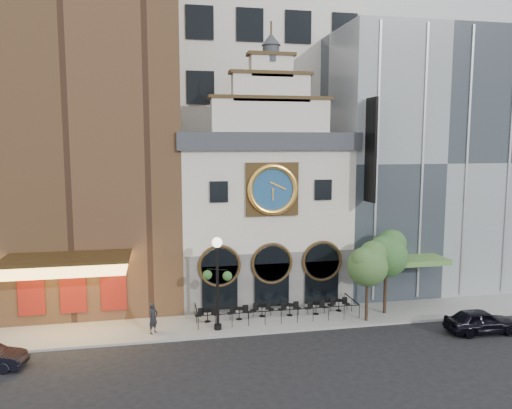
{
  "coord_description": "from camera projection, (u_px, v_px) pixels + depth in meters",
  "views": [
    {
      "loc": [
        -7.63,
        -28.56,
        11.67
      ],
      "look_at": [
        -0.69,
        6.0,
        7.28
      ],
      "focal_mm": 35.0,
      "sensor_mm": 36.0,
      "label": 1
    }
  ],
  "objects": [
    {
      "name": "ground",
      "position": [
        286.0,
        333.0,
        30.72
      ],
      "size": [
        120.0,
        120.0,
        0.0
      ],
      "primitive_type": "plane",
      "color": "black",
      "rests_on": "ground"
    },
    {
      "name": "sidewalk",
      "position": [
        276.0,
        318.0,
        33.14
      ],
      "size": [
        44.0,
        5.0,
        0.15
      ],
      "primitive_type": "cube",
      "color": "gray",
      "rests_on": "ground"
    },
    {
      "name": "clock_building",
      "position": [
        260.0,
        209.0,
        37.5
      ],
      "size": [
        12.6,
        8.78,
        18.65
      ],
      "color": "#605E5B",
      "rests_on": "ground"
    },
    {
      "name": "theater_building",
      "position": [
        80.0,
        130.0,
        36.31
      ],
      "size": [
        14.0,
        15.6,
        25.0
      ],
      "color": "brown",
      "rests_on": "ground"
    },
    {
      "name": "retail_building",
      "position": [
        407.0,
        161.0,
        41.72
      ],
      "size": [
        14.0,
        14.4,
        20.0
      ],
      "color": "gray",
      "rests_on": "ground"
    },
    {
      "name": "office_tower",
      "position": [
        234.0,
        55.0,
        47.7
      ],
      "size": [
        20.0,
        16.0,
        40.0
      ],
      "primitive_type": "cube",
      "color": "silver",
      "rests_on": "ground"
    },
    {
      "name": "cafe_railing",
      "position": [
        277.0,
        310.0,
        33.08
      ],
      "size": [
        10.6,
        2.6,
        0.9
      ],
      "primitive_type": null,
      "color": "black",
      "rests_on": "sidewalk"
    },
    {
      "name": "bistro_0",
      "position": [
        207.0,
        315.0,
        32.18
      ],
      "size": [
        1.58,
        0.68,
        0.9
      ],
      "color": "black",
      "rests_on": "sidewalk"
    },
    {
      "name": "bistro_1",
      "position": [
        239.0,
        313.0,
        32.62
      ],
      "size": [
        1.58,
        0.68,
        0.9
      ],
      "color": "black",
      "rests_on": "sidewalk"
    },
    {
      "name": "bistro_2",
      "position": [
        262.0,
        310.0,
        33.16
      ],
      "size": [
        1.58,
        0.68,
        0.9
      ],
      "color": "black",
      "rests_on": "sidewalk"
    },
    {
      "name": "bistro_3",
      "position": [
        290.0,
        309.0,
        33.35
      ],
      "size": [
        1.58,
        0.68,
        0.9
      ],
      "color": "black",
      "rests_on": "sidewalk"
    },
    {
      "name": "bistro_4",
      "position": [
        316.0,
        307.0,
        33.61
      ],
      "size": [
        1.58,
        0.68,
        0.9
      ],
      "color": "black",
      "rests_on": "sidewalk"
    },
    {
      "name": "bistro_5",
      "position": [
        339.0,
        304.0,
        34.29
      ],
      "size": [
        1.58,
        0.68,
        0.9
      ],
      "color": "black",
      "rests_on": "sidewalk"
    },
    {
      "name": "car_right",
      "position": [
        481.0,
        321.0,
        30.66
      ],
      "size": [
        4.48,
        1.98,
        1.5
      ],
      "primitive_type": "imported",
      "rotation": [
        0.0,
        0.0,
        1.52
      ],
      "color": "black",
      "rests_on": "ground"
    },
    {
      "name": "pedestrian",
      "position": [
        153.0,
        318.0,
        30.19
      ],
      "size": [
        0.8,
        0.82,
        1.9
      ],
      "primitive_type": "imported",
      "rotation": [
        0.0,
        0.0,
        0.84
      ],
      "color": "black",
      "rests_on": "sidewalk"
    },
    {
      "name": "lamppost",
      "position": [
        217.0,
        273.0,
        30.5
      ],
      "size": [
        1.75,
        1.09,
        5.81
      ],
      "rotation": [
        0.0,
        0.0,
        -0.41
      ],
      "color": "black",
      "rests_on": "sidewalk"
    },
    {
      "name": "tree_left",
      "position": [
        368.0,
        263.0,
        32.07
      ],
      "size": [
        2.7,
        2.6,
        5.2
      ],
      "color": "#382619",
      "rests_on": "sidewalk"
    },
    {
      "name": "tree_right",
      "position": [
        387.0,
        253.0,
        33.45
      ],
      "size": [
        2.95,
        2.84,
        5.68
      ],
      "color": "#382619",
      "rests_on": "sidewalk"
    }
  ]
}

